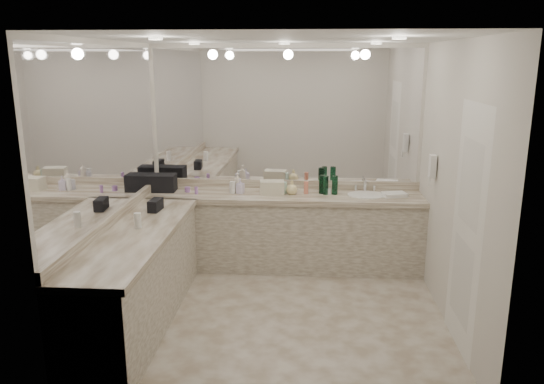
# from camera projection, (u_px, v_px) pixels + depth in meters

# --- Properties ---
(floor) EXTENTS (3.20, 3.20, 0.00)m
(floor) POSITION_uv_depth(u_px,v_px,m) (278.00, 312.00, 5.23)
(floor) COLOR #BCB2A1
(floor) RESTS_ON ground
(ceiling) EXTENTS (3.20, 3.20, 0.00)m
(ceiling) POSITION_uv_depth(u_px,v_px,m) (279.00, 39.00, 4.60)
(ceiling) COLOR white
(ceiling) RESTS_ON floor
(wall_back) EXTENTS (3.20, 0.02, 2.60)m
(wall_back) POSITION_uv_depth(u_px,v_px,m) (286.00, 155.00, 6.37)
(wall_back) COLOR beige
(wall_back) RESTS_ON floor
(wall_left) EXTENTS (0.02, 3.00, 2.60)m
(wall_left) POSITION_uv_depth(u_px,v_px,m) (110.00, 181.00, 5.02)
(wall_left) COLOR beige
(wall_left) RESTS_ON floor
(wall_right) EXTENTS (0.02, 3.00, 2.60)m
(wall_right) POSITION_uv_depth(u_px,v_px,m) (454.00, 187.00, 4.81)
(wall_right) COLOR beige
(wall_right) RESTS_ON floor
(vanity_back_base) EXTENTS (3.20, 0.60, 0.84)m
(vanity_back_base) POSITION_uv_depth(u_px,v_px,m) (284.00, 233.00, 6.29)
(vanity_back_base) COLOR beige
(vanity_back_base) RESTS_ON floor
(vanity_back_top) EXTENTS (3.20, 0.64, 0.06)m
(vanity_back_top) POSITION_uv_depth(u_px,v_px,m) (284.00, 197.00, 6.17)
(vanity_back_top) COLOR beige
(vanity_back_top) RESTS_ON vanity_back_base
(vanity_left_base) EXTENTS (0.60, 2.40, 0.84)m
(vanity_left_base) POSITION_uv_depth(u_px,v_px,m) (137.00, 281.00, 4.93)
(vanity_left_base) COLOR beige
(vanity_left_base) RESTS_ON floor
(vanity_left_top) EXTENTS (0.64, 2.42, 0.06)m
(vanity_left_top) POSITION_uv_depth(u_px,v_px,m) (135.00, 235.00, 4.82)
(vanity_left_top) COLOR beige
(vanity_left_top) RESTS_ON vanity_left_base
(backsplash_back) EXTENTS (3.20, 0.04, 0.10)m
(backsplash_back) POSITION_uv_depth(u_px,v_px,m) (286.00, 184.00, 6.43)
(backsplash_back) COLOR beige
(backsplash_back) RESTS_ON vanity_back_top
(backsplash_left) EXTENTS (0.04, 3.00, 0.10)m
(backsplash_left) POSITION_uv_depth(u_px,v_px,m) (115.00, 217.00, 5.11)
(backsplash_left) COLOR beige
(backsplash_left) RESTS_ON vanity_left_top
(mirror_back) EXTENTS (3.12, 0.01, 1.55)m
(mirror_back) POSITION_uv_depth(u_px,v_px,m) (286.00, 116.00, 6.24)
(mirror_back) COLOR white
(mirror_back) RESTS_ON wall_back
(mirror_left) EXTENTS (0.01, 2.92, 1.55)m
(mirror_left) POSITION_uv_depth(u_px,v_px,m) (108.00, 132.00, 4.90)
(mirror_left) COLOR white
(mirror_left) RESTS_ON wall_left
(sink) EXTENTS (0.44, 0.44, 0.03)m
(sink) POSITION_uv_depth(u_px,v_px,m) (367.00, 196.00, 6.11)
(sink) COLOR white
(sink) RESTS_ON vanity_back_top
(faucet) EXTENTS (0.24, 0.16, 0.14)m
(faucet) POSITION_uv_depth(u_px,v_px,m) (365.00, 185.00, 6.30)
(faucet) COLOR silver
(faucet) RESTS_ON vanity_back_top
(wall_phone) EXTENTS (0.06, 0.10, 0.24)m
(wall_phone) POSITION_uv_depth(u_px,v_px,m) (432.00, 166.00, 5.48)
(wall_phone) COLOR white
(wall_phone) RESTS_ON wall_right
(door) EXTENTS (0.02, 0.82, 2.10)m
(door) POSITION_uv_depth(u_px,v_px,m) (466.00, 230.00, 4.39)
(door) COLOR white
(door) RESTS_ON wall_right
(black_toiletry_bag) EXTENTS (0.36, 0.23, 0.20)m
(black_toiletry_bag) POSITION_uv_depth(u_px,v_px,m) (161.00, 183.00, 6.29)
(black_toiletry_bag) COLOR black
(black_toiletry_bag) RESTS_ON vanity_back_top
(black_bag_spill) EXTENTS (0.12, 0.23, 0.12)m
(black_bag_spill) POSITION_uv_depth(u_px,v_px,m) (155.00, 205.00, 5.48)
(black_bag_spill) COLOR black
(black_bag_spill) RESTS_ON vanity_left_top
(cream_cosmetic_case) EXTENTS (0.29, 0.20, 0.16)m
(cream_cosmetic_case) POSITION_uv_depth(u_px,v_px,m) (272.00, 187.00, 6.15)
(cream_cosmetic_case) COLOR beige
(cream_cosmetic_case) RESTS_ON vanity_back_top
(hand_towel) EXTENTS (0.30, 0.24, 0.04)m
(hand_towel) POSITION_uv_depth(u_px,v_px,m) (394.00, 194.00, 6.06)
(hand_towel) COLOR white
(hand_towel) RESTS_ON vanity_back_top
(lotion_left) EXTENTS (0.07, 0.07, 0.15)m
(lotion_left) POSITION_uv_depth(u_px,v_px,m) (138.00, 220.00, 4.91)
(lotion_left) COLOR white
(lotion_left) RESTS_ON vanity_left_top
(soap_bottle_a) EXTENTS (0.11, 0.11, 0.23)m
(soap_bottle_a) POSITION_uv_depth(u_px,v_px,m) (238.00, 183.00, 6.24)
(soap_bottle_a) COLOR white
(soap_bottle_a) RESTS_ON vanity_back_top
(soap_bottle_b) EXTENTS (0.10, 0.10, 0.17)m
(soap_bottle_b) POSITION_uv_depth(u_px,v_px,m) (240.00, 186.00, 6.18)
(soap_bottle_b) COLOR silver
(soap_bottle_b) RESTS_ON vanity_back_top
(soap_bottle_c) EXTENTS (0.16, 0.16, 0.17)m
(soap_bottle_c) POSITION_uv_depth(u_px,v_px,m) (292.00, 187.00, 6.13)
(soap_bottle_c) COLOR beige
(soap_bottle_c) RESTS_ON vanity_back_top
(green_bottle_0) EXTENTS (0.07, 0.07, 0.21)m
(green_bottle_0) POSITION_uv_depth(u_px,v_px,m) (322.00, 185.00, 6.17)
(green_bottle_0) COLOR #154F31
(green_bottle_0) RESTS_ON vanity_back_top
(green_bottle_1) EXTENTS (0.06, 0.06, 0.22)m
(green_bottle_1) POSITION_uv_depth(u_px,v_px,m) (326.00, 185.00, 6.13)
(green_bottle_1) COLOR #154F31
(green_bottle_1) RESTS_ON vanity_back_top
(green_bottle_2) EXTENTS (0.07, 0.07, 0.22)m
(green_bottle_2) POSITION_uv_depth(u_px,v_px,m) (335.00, 185.00, 6.13)
(green_bottle_2) COLOR #154F31
(green_bottle_2) RESTS_ON vanity_back_top
(green_bottle_3) EXTENTS (0.07, 0.07, 0.21)m
(green_bottle_3) POSITION_uv_depth(u_px,v_px,m) (323.00, 184.00, 6.19)
(green_bottle_3) COLOR #154F31
(green_bottle_3) RESTS_ON vanity_back_top
(amenity_bottle_0) EXTENTS (0.04, 0.04, 0.09)m
(amenity_bottle_0) POSITION_uv_depth(u_px,v_px,m) (196.00, 190.00, 6.15)
(amenity_bottle_0) COLOR #9966B2
(amenity_bottle_0) RESTS_ON vanity_back_top
(amenity_bottle_1) EXTENTS (0.06, 0.06, 0.06)m
(amenity_bottle_1) POSITION_uv_depth(u_px,v_px,m) (328.00, 191.00, 6.16)
(amenity_bottle_1) COLOR white
(amenity_bottle_1) RESTS_ON vanity_back_top
(amenity_bottle_2) EXTENTS (0.06, 0.06, 0.08)m
(amenity_bottle_2) POSITION_uv_depth(u_px,v_px,m) (276.00, 191.00, 6.15)
(amenity_bottle_2) COLOR silver
(amenity_bottle_2) RESTS_ON vanity_back_top
(amenity_bottle_3) EXTENTS (0.06, 0.06, 0.06)m
(amenity_bottle_3) POSITION_uv_depth(u_px,v_px,m) (188.00, 189.00, 6.26)
(amenity_bottle_3) COLOR #9966B2
(amenity_bottle_3) RESTS_ON vanity_back_top
(amenity_bottle_4) EXTENTS (0.06, 0.06, 0.14)m
(amenity_bottle_4) POSITION_uv_depth(u_px,v_px,m) (285.00, 188.00, 6.19)
(amenity_bottle_4) COLOR silver
(amenity_bottle_4) RESTS_ON vanity_back_top
(amenity_bottle_5) EXTENTS (0.05, 0.05, 0.14)m
(amenity_bottle_5) POSITION_uv_depth(u_px,v_px,m) (306.00, 188.00, 6.17)
(amenity_bottle_5) COLOR #E57F66
(amenity_bottle_5) RESTS_ON vanity_back_top
(amenity_bottle_6) EXTENTS (0.06, 0.06, 0.14)m
(amenity_bottle_6) POSITION_uv_depth(u_px,v_px,m) (233.00, 187.00, 6.18)
(amenity_bottle_6) COLOR white
(amenity_bottle_6) RESTS_ON vanity_back_top
(amenity_bottle_7) EXTENTS (0.07, 0.07, 0.12)m
(amenity_bottle_7) POSITION_uv_depth(u_px,v_px,m) (232.00, 187.00, 6.25)
(amenity_bottle_7) COLOR silver
(amenity_bottle_7) RESTS_ON vanity_back_top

